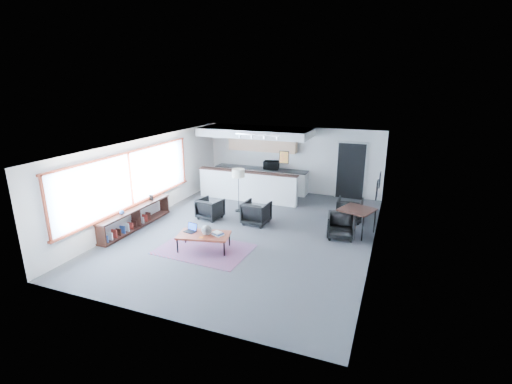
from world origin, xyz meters
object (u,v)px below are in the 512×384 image
(book_stack, at_px, (218,234))
(dining_chair_far, at_px, (350,210))
(laptop, at_px, (191,229))
(dining_table, at_px, (357,211))
(coffee_table, at_px, (204,235))
(armchair_right, at_px, (256,212))
(microwave, at_px, (271,164))
(armchair_left, at_px, (210,208))
(ceramic_pot, at_px, (207,230))
(dining_chair_near, at_px, (341,227))
(floor_lamp, at_px, (238,175))

(book_stack, bearing_deg, dining_chair_far, 50.19)
(laptop, height_order, dining_table, dining_table)
(coffee_table, xyz_separation_m, armchair_right, (0.61, 2.24, -0.01))
(dining_table, distance_m, microwave, 4.88)
(laptop, xyz_separation_m, dining_table, (4.01, 2.54, 0.18))
(coffee_table, relative_size, book_stack, 4.33)
(armchair_left, height_order, dining_table, dining_table)
(ceramic_pot, xyz_separation_m, dining_table, (3.50, 2.61, 0.11))
(dining_chair_near, relative_size, microwave, 1.12)
(laptop, distance_m, book_stack, 0.78)
(dining_chair_near, height_order, dining_chair_far, dining_chair_far)
(book_stack, height_order, dining_chair_near, dining_chair_near)
(microwave, bearing_deg, dining_table, -49.12)
(coffee_table, xyz_separation_m, ceramic_pot, (0.10, -0.01, 0.17))
(coffee_table, xyz_separation_m, floor_lamp, (-0.38, 3.13, 0.88))
(dining_chair_far, relative_size, microwave, 1.15)
(dining_table, xyz_separation_m, microwave, (-3.71, 3.13, 0.45))
(dining_chair_far, bearing_deg, dining_chair_near, 86.06)
(floor_lamp, bearing_deg, book_stack, -76.17)
(dining_chair_near, xyz_separation_m, dining_chair_far, (0.04, 1.48, 0.01))
(book_stack, distance_m, floor_lamp, 3.23)
(floor_lamp, xyz_separation_m, dining_chair_near, (3.62, -1.01, -0.96))
(laptop, height_order, dining_chair_near, dining_chair_near)
(ceramic_pot, bearing_deg, dining_table, 36.71)
(dining_chair_near, bearing_deg, dining_table, 45.35)
(armchair_left, relative_size, dining_table, 0.64)
(armchair_right, height_order, dining_chair_near, armchair_right)
(armchair_right, height_order, microwave, microwave)
(book_stack, bearing_deg, ceramic_pot, -160.65)
(book_stack, bearing_deg, coffee_table, -166.85)
(laptop, relative_size, floor_lamp, 0.23)
(laptop, bearing_deg, ceramic_pot, 3.36)
(ceramic_pot, relative_size, floor_lamp, 0.18)
(ceramic_pot, relative_size, armchair_left, 0.38)
(armchair_left, bearing_deg, floor_lamp, -110.27)
(armchair_right, xyz_separation_m, microwave, (-0.72, 3.49, 0.74))
(book_stack, height_order, microwave, microwave)
(armchair_right, bearing_deg, floor_lamp, -37.84)
(laptop, relative_size, dining_chair_near, 0.52)
(dining_chair_far, bearing_deg, floor_lamp, 4.91)
(laptop, height_order, armchair_right, armchair_right)
(coffee_table, bearing_deg, microwave, 78.36)
(armchair_left, height_order, floor_lamp, floor_lamp)
(book_stack, relative_size, dining_chair_far, 0.50)
(ceramic_pot, xyz_separation_m, floor_lamp, (-0.48, 3.13, 0.71))
(ceramic_pot, relative_size, dining_chair_near, 0.41)
(armchair_right, xyz_separation_m, dining_table, (2.99, 0.36, 0.29))
(coffee_table, bearing_deg, dining_chair_far, 34.78)
(microwave, bearing_deg, dining_chair_far, -41.29)
(armchair_left, height_order, dining_chair_near, armchair_left)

